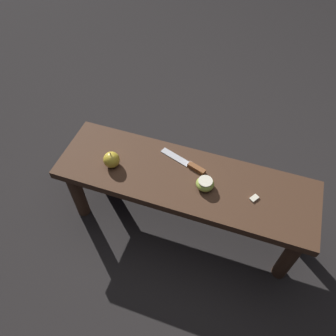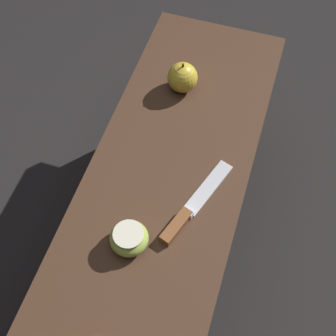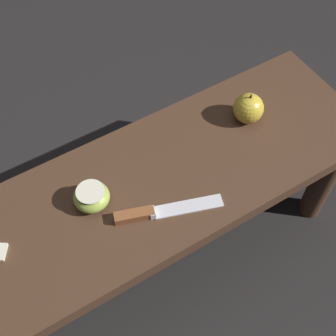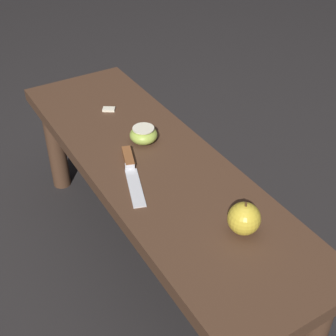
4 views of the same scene
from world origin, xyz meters
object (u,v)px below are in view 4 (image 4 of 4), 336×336
Objects in this scene: knife at (130,167)px; apple_cut at (144,135)px; wooden_bench at (154,182)px; apple_whole at (244,219)px.

knife is 0.14m from apple_cut.
apple_cut reaches higher than knife.
knife reaches higher than wooden_bench.
knife is at bearing 89.91° from wooden_bench.
apple_cut is (0.44, 0.02, -0.01)m from apple_whole.
wooden_bench is at bearing 108.73° from knife.
apple_whole is 1.06× the size of apple_cut.
apple_whole is at bearing 37.21° from knife.
apple_whole is 0.44m from apple_cut.
knife is (0.00, 0.07, 0.08)m from wooden_bench.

